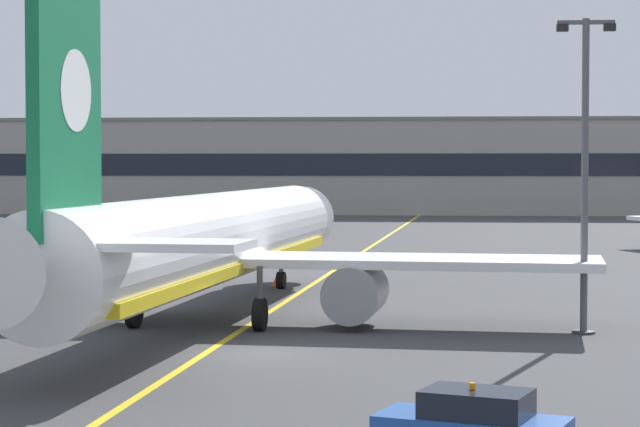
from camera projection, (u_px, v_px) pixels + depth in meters
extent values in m
plane|color=#3D3D3F|center=(253.00, 354.00, 43.91)|extent=(400.00, 400.00, 0.00)
cube|color=yellow|center=(325.00, 276.00, 73.77)|extent=(10.39, 179.73, 0.01)
cylinder|color=white|center=(209.00, 239.00, 52.09)|extent=(6.96, 36.19, 3.80)
cone|color=white|center=(298.00, 219.00, 71.08)|extent=(3.83, 2.91, 3.61)
cone|color=white|center=(16.00, 268.00, 32.99)|extent=(3.09, 3.04, 2.85)
cube|color=gold|center=(209.00, 264.00, 52.13)|extent=(6.63, 33.32, 0.44)
cube|color=black|center=(292.00, 208.00, 69.18)|extent=(2.94, 1.35, 0.60)
cube|color=white|center=(213.00, 259.00, 52.72)|extent=(32.30, 7.61, 0.36)
cylinder|color=gray|center=(64.00, 287.00, 52.87)|extent=(2.61, 3.79, 2.30)
cylinder|color=black|center=(80.00, 283.00, 54.69)|extent=(1.96, 0.35, 1.95)
cylinder|color=gray|center=(356.00, 293.00, 50.70)|extent=(2.61, 3.79, 2.30)
cylinder|color=black|center=(362.00, 288.00, 52.52)|extent=(1.96, 0.35, 1.95)
cube|color=#147042|center=(66.00, 115.00, 36.36)|extent=(0.82, 4.82, 7.20)
cylinder|color=white|center=(69.00, 91.00, 36.63)|extent=(0.65, 2.43, 2.40)
cube|color=white|center=(59.00, 244.00, 35.92)|extent=(11.20, 3.76, 0.24)
cylinder|color=#4C4C51|center=(281.00, 261.00, 66.44)|extent=(0.24, 0.24, 1.60)
cylinder|color=black|center=(281.00, 280.00, 66.48)|extent=(0.48, 0.93, 0.90)
cylinder|color=#4C4C51|center=(134.00, 284.00, 50.65)|extent=(0.24, 0.24, 1.60)
cylinder|color=black|center=(134.00, 312.00, 50.70)|extent=(0.51, 1.33, 1.30)
cylinder|color=#4C4C51|center=(260.00, 286.00, 49.74)|extent=(0.24, 0.24, 1.60)
cylinder|color=black|center=(260.00, 315.00, 49.79)|extent=(0.51, 1.33, 1.30)
cylinder|color=#515156|center=(585.00, 177.00, 48.80)|extent=(0.28, 0.28, 12.24)
cylinder|color=#333338|center=(583.00, 332.00, 49.05)|extent=(0.90, 0.90, 0.10)
cube|color=#515156|center=(586.00, 22.00, 48.56)|extent=(2.20, 0.16, 0.16)
cube|color=black|center=(562.00, 28.00, 48.65)|extent=(0.44, 0.36, 0.28)
cube|color=black|center=(610.00, 27.00, 48.49)|extent=(0.44, 0.36, 0.28)
cube|color=black|center=(477.00, 403.00, 27.87)|extent=(2.70, 2.25, 0.60)
cylinder|color=orange|center=(472.00, 386.00, 27.90)|extent=(0.14, 0.14, 0.14)
cone|color=orange|center=(276.00, 281.00, 67.86)|extent=(0.36, 0.36, 0.55)
cylinder|color=white|center=(276.00, 281.00, 67.86)|extent=(0.23, 0.23, 0.07)
cube|color=orange|center=(276.00, 286.00, 67.87)|extent=(0.44, 0.44, 0.03)
cube|color=#9E998E|center=(344.00, 168.00, 164.39)|extent=(159.33, 12.00, 12.00)
cube|color=black|center=(341.00, 165.00, 158.35)|extent=(152.95, 0.12, 2.80)
cube|color=slate|center=(344.00, 120.00, 164.13)|extent=(159.73, 12.40, 0.40)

